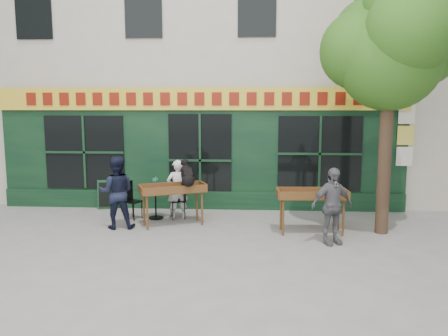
{
  "coord_description": "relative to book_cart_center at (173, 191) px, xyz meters",
  "views": [
    {
      "loc": [
        1.41,
        -9.36,
        2.8
      ],
      "look_at": [
        0.77,
        0.5,
        1.4
      ],
      "focal_mm": 35.0,
      "sensor_mm": 36.0,
      "label": 1
    }
  ],
  "objects": [
    {
      "name": "man_right",
      "position": [
        3.48,
        -1.18,
        -0.03
      ],
      "size": [
        1.0,
        0.71,
        1.58
      ],
      "primitive_type": "imported",
      "rotation": [
        0.0,
        0.0,
        0.39
      ],
      "color": "#59595E",
      "rests_on": "ground"
    },
    {
      "name": "woman",
      "position": [
        0.0,
        0.65,
        -0.08
      ],
      "size": [
        0.64,
        0.54,
        1.49
      ],
      "primitive_type": "imported",
      "rotation": [
        0.0,
        0.0,
        3.55
      ],
      "color": "silver",
      "rests_on": "ground"
    },
    {
      "name": "book_cart_center",
      "position": [
        0.0,
        0.0,
        0.0
      ],
      "size": [
        1.62,
        1.17,
        0.99
      ],
      "rotation": [
        0.0,
        0.0,
        0.41
      ],
      "color": "brown",
      "rests_on": "ground"
    },
    {
      "name": "chalkboard",
      "position": [
        -2.11,
        1.57,
        -0.42
      ],
      "size": [
        0.59,
        0.3,
        0.79
      ],
      "rotation": [
        0.0,
        0.0,
        0.22
      ],
      "color": "black",
      "rests_on": "ground"
    },
    {
      "name": "bistro_chair_left",
      "position": [
        -1.18,
        0.53,
        -0.26
      ],
      "size": [
        0.49,
        0.48,
        0.95
      ],
      "rotation": [
        0.0,
        0.0,
        1.12
      ],
      "color": "black",
      "rests_on": "ground"
    },
    {
      "name": "street_tree",
      "position": [
        4.79,
        -0.26,
        3.29
      ],
      "size": [
        3.05,
        2.9,
        5.6
      ],
      "color": "#382619",
      "rests_on": "ground"
    },
    {
      "name": "ground",
      "position": [
        0.45,
        -0.62,
        -0.82
      ],
      "size": [
        80.0,
        80.0,
        0.0
      ],
      "primitive_type": "plane",
      "color": "slate",
      "rests_on": "ground"
    },
    {
      "name": "book_cart_right",
      "position": [
        3.18,
        -0.43,
        0.0
      ],
      "size": [
        1.52,
        0.68,
        0.99
      ],
      "rotation": [
        0.0,
        0.0,
        0.04
      ],
      "color": "brown",
      "rests_on": "ground"
    },
    {
      "name": "dog",
      "position": [
        0.35,
        -0.05,
        0.47
      ],
      "size": [
        0.55,
        0.69,
        0.6
      ],
      "primitive_type": null,
      "rotation": [
        0.0,
        0.0,
        0.41
      ],
      "color": "black",
      "rests_on": "book_cart_center"
    },
    {
      "name": "building",
      "position": [
        0.45,
        5.36,
        4.15
      ],
      "size": [
        14.0,
        7.26,
        10.0
      ],
      "color": "beige",
      "rests_on": "ground"
    },
    {
      "name": "man_left",
      "position": [
        -1.25,
        -0.31,
        0.02
      ],
      "size": [
        0.91,
        0.76,
        1.69
      ],
      "primitive_type": "imported",
      "rotation": [
        0.0,
        0.0,
        3.3
      ],
      "color": "black",
      "rests_on": "ground"
    },
    {
      "name": "bistro_table",
      "position": [
        -0.55,
        0.59,
        -0.28
      ],
      "size": [
        0.6,
        0.6,
        0.76
      ],
      "color": "black",
      "rests_on": "ground"
    },
    {
      "name": "bistro_chair_right",
      "position": [
        0.09,
        0.67,
        -0.26
      ],
      "size": [
        0.46,
        0.46,
        0.95
      ],
      "rotation": [
        0.0,
        0.0,
        -1.24
      ],
      "color": "black",
      "rests_on": "ground"
    },
    {
      "name": "potted_plant",
      "position": [
        -0.55,
        0.59,
        0.09
      ],
      "size": [
        0.17,
        0.13,
        0.3
      ],
      "primitive_type": "imported",
      "rotation": [
        0.0,
        0.0,
        -0.19
      ],
      "color": "gray",
      "rests_on": "bistro_table"
    }
  ]
}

